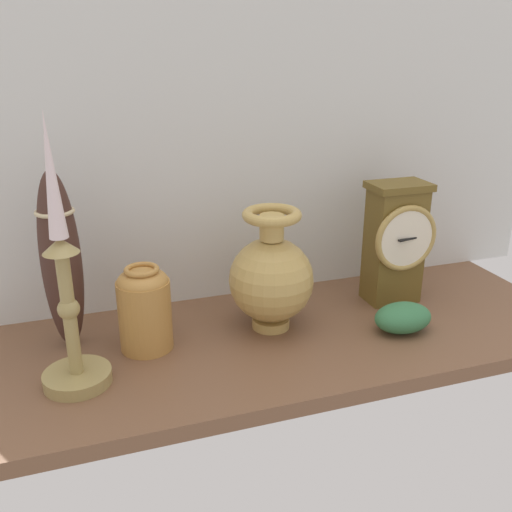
% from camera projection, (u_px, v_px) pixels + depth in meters
% --- Properties ---
extents(ground_plane, '(1.00, 0.36, 0.02)m').
position_uv_depth(ground_plane, '(282.00, 340.00, 0.91)').
color(ground_plane, brown).
extents(back_wall, '(1.20, 0.02, 0.65)m').
position_uv_depth(back_wall, '(246.00, 115.00, 0.96)').
color(back_wall, silver).
rests_on(back_wall, ground_plane).
extents(mantel_clock, '(0.12, 0.08, 0.22)m').
position_uv_depth(mantel_clock, '(396.00, 242.00, 0.99)').
color(mantel_clock, brown).
rests_on(mantel_clock, ground_plane).
extents(candlestick_tall_left, '(0.09, 0.09, 0.37)m').
position_uv_depth(candlestick_tall_left, '(68.00, 304.00, 0.73)').
color(candlestick_tall_left, '#A08B50').
rests_on(candlestick_tall_left, ground_plane).
extents(brass_vase_bulbous, '(0.14, 0.14, 0.20)m').
position_uv_depth(brass_vase_bulbous, '(271.00, 276.00, 0.90)').
color(brass_vase_bulbous, tan).
rests_on(brass_vase_bulbous, ground_plane).
extents(brass_vase_jar, '(0.08, 0.08, 0.13)m').
position_uv_depth(brass_vase_jar, '(144.00, 306.00, 0.84)').
color(brass_vase_jar, '#B9823E').
rests_on(brass_vase_jar, ground_plane).
extents(tall_ceramic_vase, '(0.06, 0.06, 0.28)m').
position_uv_depth(tall_ceramic_vase, '(61.00, 261.00, 0.83)').
color(tall_ceramic_vase, '#3F261F').
rests_on(tall_ceramic_vase, ground_plane).
extents(ivy_sprig, '(0.10, 0.07, 0.05)m').
position_uv_depth(ivy_sprig, '(403.00, 318.00, 0.91)').
color(ivy_sprig, '#367447').
rests_on(ivy_sprig, ground_plane).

